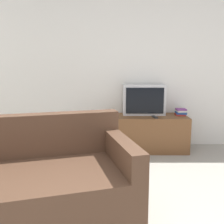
{
  "coord_description": "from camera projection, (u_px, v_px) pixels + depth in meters",
  "views": [
    {
      "loc": [
        -0.26,
        -1.32,
        1.35
      ],
      "look_at": [
        -0.24,
        2.11,
        0.72
      ],
      "focal_mm": 42.0,
      "sensor_mm": 36.0,
      "label": 1
    }
  ],
  "objects": [
    {
      "name": "wall_back",
      "position": [
        127.0,
        68.0,
        4.29
      ],
      "size": [
        9.0,
        0.06,
        2.6
      ],
      "color": "white",
      "rests_on": "ground_plane"
    },
    {
      "name": "tv_stand",
      "position": [
        143.0,
        133.0,
        4.16
      ],
      "size": [
        1.33,
        0.54,
        0.56
      ],
      "color": "brown",
      "rests_on": "ground_plane"
    },
    {
      "name": "television",
      "position": [
        142.0,
        99.0,
        4.19
      ],
      "size": [
        0.67,
        0.3,
        0.48
      ],
      "color": "silver",
      "rests_on": "tv_stand"
    },
    {
      "name": "couch",
      "position": [
        15.0,
        190.0,
        2.22
      ],
      "size": [
        2.17,
        1.45,
        0.88
      ],
      "rotation": [
        0.0,
        0.0,
        0.27
      ],
      "color": "#4C3323",
      "rests_on": "ground_plane"
    },
    {
      "name": "book_stack",
      "position": [
        179.0,
        112.0,
        4.16
      ],
      "size": [
        0.18,
        0.23,
        0.1
      ],
      "color": "#B72D28",
      "rests_on": "tv_stand"
    },
    {
      "name": "remote_on_stand",
      "position": [
        154.0,
        117.0,
        3.96
      ],
      "size": [
        0.08,
        0.16,
        0.02
      ],
      "rotation": [
        0.0,
        0.0,
        0.23
      ],
      "color": "#2D2D2D",
      "rests_on": "tv_stand"
    }
  ]
}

